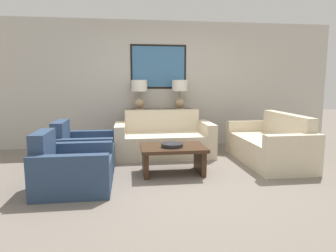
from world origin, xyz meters
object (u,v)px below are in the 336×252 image
(table_lamp_left, at_px, (139,90))
(couch_by_back_wall, at_px, (164,140))
(armchair_near_camera, at_px, (72,170))
(couch_by_side, at_px, (269,146))
(console_table, at_px, (160,129))
(table_lamp_right, at_px, (180,90))
(armchair_near_back_wall, at_px, (83,152))
(coffee_table, at_px, (173,154))
(decorative_bowl, at_px, (172,145))

(table_lamp_left, relative_size, couch_by_back_wall, 0.33)
(table_lamp_left, height_order, armchair_near_camera, table_lamp_left)
(couch_by_back_wall, xyz_separation_m, couch_by_side, (1.76, -0.71, 0.00))
(couch_by_side, bearing_deg, console_table, 141.44)
(table_lamp_right, relative_size, armchair_near_back_wall, 0.65)
(console_table, bearing_deg, armchair_near_back_wall, -136.70)
(coffee_table, relative_size, armchair_near_camera, 1.04)
(couch_by_side, bearing_deg, couch_by_back_wall, 157.95)
(table_lamp_right, bearing_deg, coffee_table, -102.94)
(table_lamp_right, xyz_separation_m, coffee_table, (-0.42, -1.82, -0.91))
(table_lamp_right, height_order, armchair_near_camera, table_lamp_right)
(couch_by_back_wall, bearing_deg, console_table, 90.00)
(table_lamp_right, relative_size, couch_by_side, 0.33)
(console_table, bearing_deg, armchair_near_camera, -120.84)
(decorative_bowl, height_order, armchair_near_camera, armchair_near_camera)
(couch_by_back_wall, relative_size, couch_by_side, 1.00)
(table_lamp_left, xyz_separation_m, armchair_near_camera, (-0.97, -2.34, -0.95))
(console_table, height_order, armchair_near_camera, console_table)
(coffee_table, bearing_deg, decorative_bowl, -109.99)
(table_lamp_left, xyz_separation_m, armchair_near_back_wall, (-0.97, -1.31, -0.95))
(console_table, relative_size, table_lamp_left, 2.29)
(table_lamp_left, relative_size, armchair_near_camera, 0.65)
(table_lamp_right, relative_size, couch_by_back_wall, 0.33)
(table_lamp_left, bearing_deg, armchair_near_back_wall, -126.53)
(table_lamp_left, height_order, couch_by_back_wall, table_lamp_left)
(console_table, distance_m, table_lamp_left, 0.90)
(table_lamp_left, height_order, decorative_bowl, table_lamp_left)
(couch_by_back_wall, xyz_separation_m, coffee_table, (0.00, -1.14, 0.01))
(table_lamp_right, xyz_separation_m, armchair_near_camera, (-1.82, -2.34, -0.95))
(couch_by_back_wall, distance_m, decorative_bowl, 1.20)
(table_lamp_right, distance_m, coffee_table, 2.08)
(table_lamp_left, distance_m, armchair_near_camera, 2.70)
(console_table, xyz_separation_m, table_lamp_left, (-0.42, 0.00, 0.80))
(couch_by_side, distance_m, armchair_near_camera, 3.29)
(console_table, bearing_deg, couch_by_side, -38.56)
(armchair_near_back_wall, bearing_deg, table_lamp_right, 35.90)
(decorative_bowl, relative_size, armchair_near_camera, 0.35)
(table_lamp_right, bearing_deg, couch_by_side, -46.35)
(coffee_table, relative_size, decorative_bowl, 2.97)
(coffee_table, height_order, decorative_bowl, decorative_bowl)
(console_table, height_order, decorative_bowl, console_table)
(coffee_table, bearing_deg, couch_by_back_wall, 90.08)
(couch_by_side, height_order, armchair_near_camera, couch_by_side)
(couch_by_back_wall, height_order, couch_by_side, same)
(decorative_bowl, bearing_deg, table_lamp_right, 76.85)
(table_lamp_right, relative_size, decorative_bowl, 1.86)
(table_lamp_left, height_order, armchair_near_back_wall, table_lamp_left)
(decorative_bowl, distance_m, armchair_near_camera, 1.46)
(couch_by_back_wall, xyz_separation_m, armchair_near_camera, (-1.39, -1.65, -0.03))
(couch_by_side, height_order, decorative_bowl, couch_by_side)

